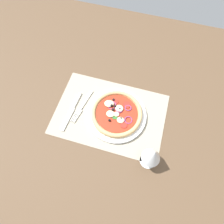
{
  "coord_description": "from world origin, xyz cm",
  "views": [
    {
      "loc": [
        -10.55,
        33.18,
        76.85
      ],
      "look_at": [
        -0.94,
        0.0,
        2.67
      ],
      "focal_mm": 29.82,
      "sensor_mm": 36.0,
      "label": 1
    }
  ],
  "objects": [
    {
      "name": "plate",
      "position": [
        -3.12,
        0.11,
        1.04
      ],
      "size": [
        26.44,
        26.44,
        1.27
      ],
      "primitive_type": "cylinder",
      "color": "white",
      "rests_on": "placemat"
    },
    {
      "name": "placemat",
      "position": [
        0.0,
        0.0,
        0.2
      ],
      "size": [
        49.04,
        33.5,
        0.4
      ],
      "primitive_type": "cube",
      "color": "#A39984",
      "rests_on": "ground_plane"
    },
    {
      "name": "fork",
      "position": [
        13.39,
        0.86,
        0.62
      ],
      "size": [
        4.87,
        17.96,
        0.44
      ],
      "rotation": [
        0.0,
        0.0,
        1.38
      ],
      "color": "silver",
      "rests_on": "placemat"
    },
    {
      "name": "knife",
      "position": [
        17.23,
        3.97,
        0.65
      ],
      "size": [
        3.06,
        20.07,
        0.62
      ],
      "rotation": [
        0.0,
        0.0,
        1.5
      ],
      "color": "silver",
      "rests_on": "placemat"
    },
    {
      "name": "pizza",
      "position": [
        -3.06,
        0.02,
        2.78
      ],
      "size": [
        22.45,
        22.45,
        2.52
      ],
      "color": "tan",
      "rests_on": "plate"
    },
    {
      "name": "wine_glass",
      "position": [
        -20.59,
        15.78,
        10.13
      ],
      "size": [
        7.2,
        7.2,
        14.9
      ],
      "color": "silver",
      "rests_on": "ground_plane"
    },
    {
      "name": "ground_plane",
      "position": [
        0.0,
        0.0,
        -1.2
      ],
      "size": [
        190.0,
        140.0,
        2.4
      ],
      "primitive_type": "cube",
      "color": "brown"
    }
  ]
}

